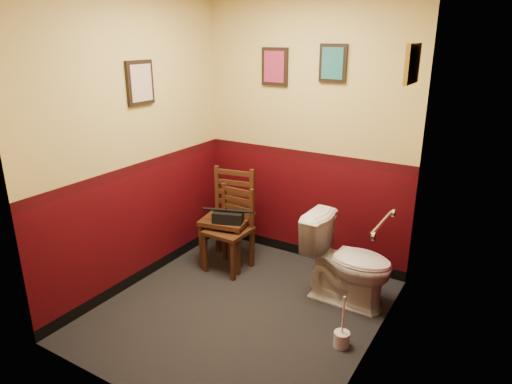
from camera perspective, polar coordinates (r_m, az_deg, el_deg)
floor at (r=4.06m, az=-1.88°, el=-14.47°), size 2.20×2.40×0.00m
wall_back at (r=4.53m, az=6.29°, el=7.57°), size 2.20×0.00×2.70m
wall_front at (r=2.63m, az=-16.58°, el=-1.63°), size 2.20×0.00×2.70m
wall_left at (r=4.19m, az=-14.88°, el=6.12°), size 0.00×2.40×2.70m
wall_right at (r=3.06m, az=15.37°, el=1.40°), size 0.00×2.40×2.70m
grab_bar at (r=3.43m, az=15.49°, el=-3.81°), size 0.05×0.56×0.06m
framed_print_back_a at (r=4.59m, az=2.35°, el=15.38°), size 0.28×0.04×0.36m
framed_print_back_b at (r=4.33m, az=9.60°, el=15.59°), size 0.26×0.04×0.34m
framed_print_left at (r=4.17m, az=-14.27°, el=13.08°), size 0.04×0.30×0.38m
framed_print_right at (r=3.52m, az=18.94°, el=14.93°), size 0.04×0.34×0.28m
toilet at (r=4.06m, az=11.44°, el=-8.56°), size 0.80×0.46×0.77m
toilet_brush at (r=3.68m, az=10.65°, el=-17.51°), size 0.12×0.12×0.43m
chair_left at (r=4.65m, az=-3.42°, el=-3.19°), size 0.53×0.53×0.97m
chair_right at (r=4.54m, az=-3.20°, el=-4.71°), size 0.39×0.39×0.83m
handbag at (r=4.47m, az=-3.51°, el=-3.58°), size 0.32×0.24×0.21m
tp_stack at (r=4.73m, az=8.70°, el=-7.83°), size 0.23×0.14×0.30m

